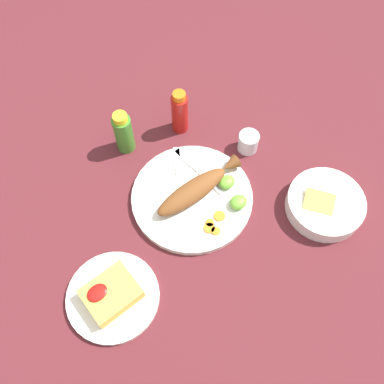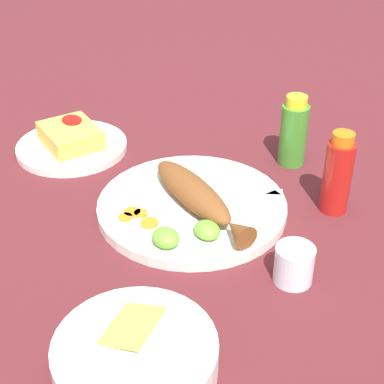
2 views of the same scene
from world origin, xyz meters
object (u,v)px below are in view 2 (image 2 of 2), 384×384
Objects in this scene: guacamole_bowl at (135,355)px; side_plate_fries at (72,147)px; hot_sauce_bottle_red at (338,175)px; fork_far at (241,208)px; fried_fish at (197,195)px; main_plate at (192,207)px; hot_sauce_bottle_green at (294,132)px; fork_near at (236,191)px; salt_cup at (294,266)px.

side_plate_fries is at bearing -14.67° from guacamole_bowl.
guacamole_bowl is (-0.13, 0.44, -0.04)m from hot_sauce_bottle_red.
fork_far is 0.85× the size of side_plate_fries.
hot_sauce_bottle_red is at bearing -116.16° from fried_fish.
hot_sauce_bottle_red is at bearing -120.52° from main_plate.
side_plate_fries is (0.32, 0.09, -0.03)m from fried_fish.
main_plate is 0.26m from hot_sauce_bottle_green.
side_plate_fries is (0.32, 0.17, -0.01)m from fork_near.
side_plate_fries is at bearing 16.16° from main_plate.
fork_near reaches higher than main_plate.
fried_fish is 1.62× the size of fork_near.
salt_cup reaches higher than fork_near.
main_plate is at bearing -0.00° from fried_fish.
fried_fish is at bearing 141.17° from fork_far.
hot_sauce_bottle_green is at bearing -59.17° from guacamole_bowl.
main_plate is at bearing 59.48° from hot_sauce_bottle_red.
hot_sauce_bottle_red is 0.17m from hot_sauce_bottle_green.
guacamole_bowl reaches higher than salt_cup.
side_plate_fries is (0.53, 0.12, -0.02)m from salt_cup.
hot_sauce_bottle_red is at bearing -24.57° from fork_far.
fried_fish is 1.90× the size of hot_sauce_bottle_green.
hot_sauce_bottle_red is at bearing 165.20° from hot_sauce_bottle_green.
salt_cup reaches higher than main_plate.
guacamole_bowl is at bearing -108.58° from fork_near.
guacamole_bowl is (-0.03, 0.26, 0.00)m from salt_cup.
hot_sauce_bottle_red is 0.21m from salt_cup.
hot_sauce_bottle_green is (0.05, -0.17, 0.04)m from fork_near.
side_plate_fries is at bearing 51.42° from hot_sauce_bottle_green.
hot_sauce_bottle_green is (0.04, -0.25, 0.06)m from main_plate.
main_plate is 0.23m from salt_cup.
fork_far is 0.35m from guacamole_bowl.
main_plate is at bearing -163.84° from side_plate_fries.
hot_sauce_bottle_green reaches higher than salt_cup.
salt_cup is at bearing -84.58° from guacamole_bowl.
main_plate is 2.32× the size of hot_sauce_bottle_green.
salt_cup is 0.54m from side_plate_fries.
fork_near is at bearing -13.48° from salt_cup.
fork_near is at bearing -152.30° from side_plate_fries.
fried_fish is 0.34m from side_plate_fries.
fork_far is (-0.04, -0.06, -0.02)m from fried_fish.
fork_far is at bearing -158.09° from side_plate_fries.
salt_cup is (-0.26, 0.22, -0.04)m from hot_sauce_bottle_green.
main_plate is 0.08m from fork_far.
salt_cup is (-0.16, 0.03, 0.01)m from fork_far.
fork_far is at bearing -125.93° from fried_fish.
fork_far is (-0.06, -0.06, 0.01)m from main_plate.
fork_far reaches higher than main_plate.
hot_sauce_bottle_green reaches higher than fork_near.
side_plate_fries is at bearing 34.49° from hot_sauce_bottle_red.
fried_fish is 0.23m from hot_sauce_bottle_red.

